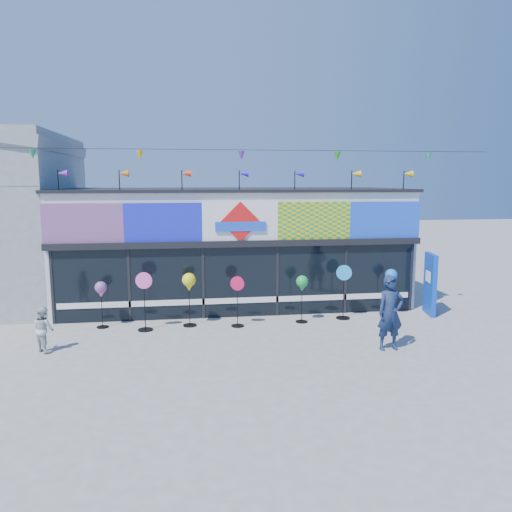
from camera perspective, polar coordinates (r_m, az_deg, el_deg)
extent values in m
plane|color=gray|center=(13.12, -0.09, -10.90)|extent=(80.00, 80.00, 0.00)
cube|color=silver|center=(18.48, -2.67, 1.21)|extent=(12.00, 5.00, 4.00)
cube|color=black|center=(16.11, -1.79, -2.96)|extent=(11.60, 0.12, 2.30)
cube|color=black|center=(15.87, -1.80, 1.43)|extent=(12.00, 0.30, 0.20)
cube|color=white|center=(16.21, -1.77, -5.06)|extent=(11.40, 0.10, 0.18)
cube|color=black|center=(18.33, -2.72, 7.57)|extent=(12.20, 5.20, 0.10)
cube|color=black|center=(16.52, -22.24, -3.32)|extent=(0.08, 0.14, 2.30)
cube|color=black|center=(16.11, -14.28, -3.23)|extent=(0.08, 0.14, 2.30)
cube|color=black|center=(16.02, -6.06, -3.08)|extent=(0.08, 0.14, 2.30)
cube|color=black|center=(16.27, 2.42, -2.85)|extent=(0.08, 0.14, 2.30)
cube|color=black|center=(16.84, 10.15, -2.59)|extent=(0.08, 0.14, 2.30)
cube|color=black|center=(17.69, 17.25, -2.31)|extent=(0.08, 0.14, 2.30)
cube|color=red|center=(16.02, -19.18, 3.55)|extent=(2.40, 0.08, 1.20)
cube|color=#1A22E2|center=(15.74, -10.56, 3.79)|extent=(2.40, 0.08, 1.20)
cube|color=white|center=(15.81, -1.82, 3.96)|extent=(2.40, 0.08, 1.20)
cube|color=yellow|center=(16.25, 6.65, 4.03)|extent=(2.40, 0.08, 1.20)
cube|color=blue|center=(17.02, 14.51, 4.02)|extent=(2.40, 0.08, 1.20)
cube|color=red|center=(15.75, -1.79, 3.94)|extent=(1.27, 0.06, 1.27)
cube|color=blue|center=(15.75, -1.78, 3.39)|extent=(1.60, 0.05, 0.30)
cube|color=#5823A5|center=(16.23, -15.71, -3.59)|extent=(0.78, 0.03, 0.78)
cube|color=#FF390D|center=(16.04, -10.19, -2.62)|extent=(0.92, 0.03, 0.92)
cube|color=yellow|center=(16.03, -4.60, -1.93)|extent=(0.78, 0.03, 0.78)
cube|color=#FE320D|center=(16.29, 0.94, -3.43)|extent=(0.92, 0.03, 0.92)
cube|color=orange|center=(16.53, 6.32, -2.02)|extent=(0.78, 0.03, 0.78)
cube|color=#1D1BE9|center=(16.97, 11.46, -1.66)|extent=(0.92, 0.03, 0.92)
cylinder|color=black|center=(16.34, -21.67, 7.90)|extent=(0.03, 0.03, 0.70)
cone|color=purple|center=(16.31, -21.24, 8.80)|extent=(0.30, 0.22, 0.22)
cylinder|color=black|center=(16.02, -15.34, 8.20)|extent=(0.03, 0.03, 0.70)
cone|color=orange|center=(16.01, -14.88, 9.11)|extent=(0.30, 0.22, 0.22)
cylinder|color=black|center=(15.90, -8.46, 8.41)|extent=(0.03, 0.03, 0.70)
cone|color=#FF350D|center=(15.90, -7.97, 9.32)|extent=(0.30, 0.22, 0.22)
cylinder|color=black|center=(15.99, -1.93, 8.49)|extent=(0.03, 0.03, 0.70)
cone|color=#2319DA|center=(16.01, -1.43, 9.39)|extent=(0.30, 0.22, 0.22)
cylinder|color=black|center=(16.28, 4.45, 8.48)|extent=(0.03, 0.03, 0.70)
cone|color=#2518CF|center=(16.31, 4.95, 9.35)|extent=(0.30, 0.22, 0.22)
cylinder|color=black|center=(16.79, 10.86, 8.35)|extent=(0.03, 0.03, 0.70)
cone|color=yellow|center=(16.84, 11.34, 9.19)|extent=(0.30, 0.22, 0.22)
cylinder|color=black|center=(17.46, 16.52, 8.16)|extent=(0.03, 0.03, 0.70)
cone|color=#ECAB0C|center=(17.52, 16.98, 8.96)|extent=(0.30, 0.22, 0.22)
cylinder|color=black|center=(15.37, -1.68, 12.03)|extent=(16.00, 0.01, 0.01)
cone|color=#179750|center=(15.85, -24.17, 10.54)|extent=(0.20, 0.20, 0.28)
cone|color=#FFAD0D|center=(15.32, -13.12, 11.15)|extent=(0.20, 0.20, 0.28)
cone|color=purple|center=(15.36, -1.68, 11.36)|extent=(0.20, 0.20, 0.28)
cone|color=#1AA419|center=(15.98, 9.29, 11.15)|extent=(0.20, 0.20, 0.28)
cone|color=#1AAD64|center=(17.10, 19.10, 10.62)|extent=(0.20, 0.20, 0.28)
cube|color=#0C3DBE|center=(17.41, 19.27, -3.04)|extent=(0.34, 1.02, 2.02)
cube|color=white|center=(17.33, 19.08, -2.23)|extent=(0.12, 0.45, 0.35)
cylinder|color=black|center=(15.87, -17.11, -7.76)|extent=(0.36, 0.36, 0.03)
cylinder|color=black|center=(15.72, -17.21, -5.68)|extent=(0.02, 0.02, 1.16)
sphere|color=#EF4FCB|center=(15.58, -17.31, -3.44)|extent=(0.36, 0.36, 0.36)
cone|color=#EF4FCB|center=(15.62, -17.28, -4.25)|extent=(0.18, 0.18, 0.16)
cylinder|color=black|center=(15.26, -12.51, -8.22)|extent=(0.44, 0.44, 0.03)
cylinder|color=black|center=(15.07, -12.61, -5.53)|extent=(0.03, 0.03, 1.44)
cylinder|color=#FB53B9|center=(14.91, -12.70, -2.75)|extent=(0.49, 0.12, 0.49)
cylinder|color=black|center=(15.48, -7.56, -7.85)|extent=(0.41, 0.41, 0.03)
cylinder|color=black|center=(15.30, -7.62, -5.37)|extent=(0.02, 0.02, 1.35)
sphere|color=yellow|center=(15.14, -7.67, -2.71)|extent=(0.41, 0.41, 0.41)
cone|color=yellow|center=(15.19, -7.65, -3.67)|extent=(0.21, 0.21, 0.19)
cylinder|color=black|center=(15.31, -2.11, -7.97)|extent=(0.39, 0.39, 0.03)
cylinder|color=black|center=(15.13, -2.13, -5.60)|extent=(0.02, 0.02, 1.28)
cylinder|color=#D01349|center=(14.99, -2.14, -3.16)|extent=(0.41, 0.21, 0.43)
cylinder|color=black|center=(15.80, 5.23, -7.48)|extent=(0.38, 0.38, 0.03)
cylinder|color=black|center=(15.63, 5.26, -5.28)|extent=(0.02, 0.02, 1.22)
sphere|color=green|center=(15.49, 5.29, -2.92)|extent=(0.38, 0.38, 0.38)
cone|color=green|center=(15.54, 5.28, -3.76)|extent=(0.19, 0.19, 0.17)
cylinder|color=black|center=(16.37, 9.90, -6.99)|extent=(0.44, 0.44, 0.03)
cylinder|color=black|center=(16.19, 9.97, -4.47)|extent=(0.03, 0.03, 1.44)
cylinder|color=#1B95EA|center=(16.04, 10.03, -1.89)|extent=(0.48, 0.20, 0.49)
cylinder|color=black|center=(17.01, 15.02, -6.56)|extent=(0.39, 0.39, 0.03)
cylinder|color=black|center=(16.86, 15.10, -4.41)|extent=(0.02, 0.02, 1.28)
sphere|color=blue|center=(16.72, 15.20, -2.10)|extent=(0.39, 0.39, 0.39)
cone|color=blue|center=(16.76, 15.16, -2.93)|extent=(0.20, 0.20, 0.18)
imported|color=#172648|center=(13.48, 15.11, -6.30)|extent=(0.75, 0.53, 1.97)
imported|color=silver|center=(14.09, -23.10, -7.70)|extent=(0.64, 0.65, 1.19)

